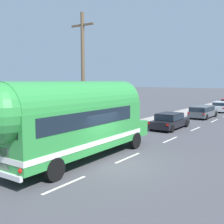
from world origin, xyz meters
TOP-DOWN VIEW (x-y plane):
  - ground_plane at (0.00, 0.00)m, footprint 300.00×300.00m
  - lane_markings at (-2.63, 12.98)m, footprint 3.86×80.00m
  - sidewalk_slab at (-5.07, 10.00)m, footprint 2.68×90.00m
  - utility_pole at (-4.37, 2.83)m, footprint 1.80×0.24m
  - painted_bus at (-1.85, -0.90)m, footprint 2.71×11.32m
  - car_lead at (-1.89, 11.33)m, footprint 2.01×4.73m
  - car_second at (-1.71, 20.03)m, footprint 2.05×4.86m
  - car_third at (-1.62, 27.74)m, footprint 2.00×4.34m

SIDE VIEW (x-z plane):
  - ground_plane at x=0.00m, z-range 0.00..0.00m
  - lane_markings at x=-2.63m, z-range 0.00..0.01m
  - sidewalk_slab at x=-5.07m, z-range 0.00..0.15m
  - car_third at x=-1.62m, z-range 0.05..1.42m
  - car_lead at x=-1.89m, z-range 0.06..1.43m
  - car_second at x=-1.71m, z-range 0.12..1.49m
  - painted_bus at x=-1.85m, z-range 0.24..4.37m
  - utility_pole at x=-4.37m, z-range 0.17..8.67m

